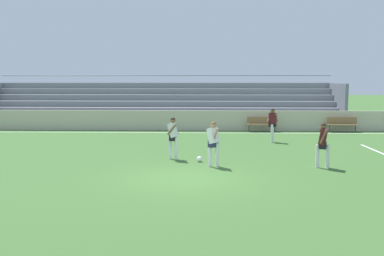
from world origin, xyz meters
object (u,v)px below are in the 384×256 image
player_white_wide_right (213,140)px  bench_far_right (262,123)px  bleacher_stand (161,103)px  player_dark_on_ball (272,122)px  player_dark_pressing_high (323,141)px  bench_near_bin (342,123)px  player_white_dropping_back (173,134)px  soccer_ball (199,159)px

player_white_wide_right → bench_far_right: bearing=74.0°
bleacher_stand → player_white_wide_right: 14.61m
bench_far_right → player_dark_on_ball: (-0.03, -4.50, 0.47)m
player_dark_on_ball → player_dark_pressing_high: 6.48m
bench_near_bin → player_white_wide_right: 13.45m
player_white_dropping_back → player_dark_pressing_high: (5.49, -1.49, -0.04)m
bleacher_stand → soccer_ball: bearing=-77.9°
bench_far_right → player_dark_on_ball: size_ratio=1.05×
bench_far_right → player_white_wide_right: player_white_wide_right is taller
player_dark_on_ball → player_dark_pressing_high: size_ratio=1.06×
player_white_dropping_back → player_dark_pressing_high: player_white_dropping_back is taller
player_white_wide_right → player_dark_on_ball: bearing=64.2°
bleacher_stand → soccer_ball: bleacher_stand is taller
player_dark_on_ball → player_dark_pressing_high: bearing=-82.5°
bench_near_bin → player_white_wide_right: player_white_wide_right is taller
player_white_wide_right → player_white_dropping_back: size_ratio=0.98×
player_white_wide_right → player_white_dropping_back: bearing=138.2°
bench_near_bin → player_dark_on_ball: size_ratio=1.05×
bleacher_stand → player_white_dropping_back: size_ratio=14.43×
bleacher_stand → bench_near_bin: bearing=-16.5°
bench_far_right → player_dark_pressing_high: (0.81, -10.92, 0.41)m
player_dark_on_ball → bench_near_bin: bearing=42.7°
player_white_wide_right → player_dark_pressing_high: 3.91m
bench_near_bin → bleacher_stand: bearing=163.5°
bench_far_right → soccer_ball: 10.63m
player_white_wide_right → player_dark_on_ball: (3.07, 6.34, 0.05)m
bleacher_stand → player_white_dropping_back: bearing=-81.9°
player_white_wide_right → player_dark_pressing_high: (3.91, -0.08, -0.02)m
player_white_dropping_back → player_dark_pressing_high: size_ratio=1.04×
player_dark_pressing_high → player_white_wide_right: bearing=178.9°
bench_near_bin → bench_far_right: 4.84m
bench_far_right → player_white_wide_right: 11.29m
player_white_wide_right → player_white_dropping_back: (-1.58, 1.41, 0.02)m
bench_near_bin → player_dark_pressing_high: 11.65m
bench_far_right → player_white_wide_right: bearing=-106.0°
soccer_ball → player_white_wide_right: bearing=-59.0°
bleacher_stand → player_white_wide_right: size_ratio=14.70×
bench_near_bin → player_dark_pressing_high: (-4.03, -10.92, 0.41)m
player_dark_on_ball → player_white_dropping_back: bearing=-133.3°
player_white_dropping_back → soccer_ball: player_white_dropping_back is taller
bench_near_bin → player_white_dropping_back: bearing=-135.3°
player_white_dropping_back → soccer_ball: (1.06, -0.55, -0.89)m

